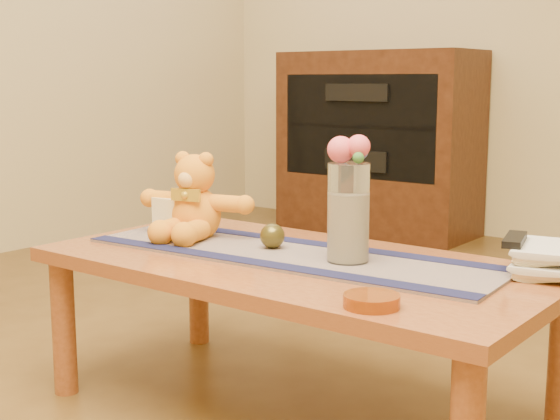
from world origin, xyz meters
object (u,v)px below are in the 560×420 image
Objects in this scene: teddy_bear at (196,197)px; amber_dish at (371,301)px; pillar_candle at (174,215)px; book_bottom at (514,268)px; tv_remote at (515,240)px; bronze_ball at (272,236)px; glass_vase at (348,213)px.

teddy_bear reaches higher than amber_dish.
pillar_candle is 0.51× the size of book_bottom.
teddy_bear is 2.25× the size of tv_remote.
amber_dish is at bearing -30.95° from bronze_ball.
pillar_candle reaches higher than amber_dish.
tv_remote is (0.93, 0.18, -0.04)m from teddy_bear.
amber_dish is at bearing -18.14° from pillar_candle.
teddy_bear reaches higher than tv_remote.
bronze_ball reaches higher than amber_dish.
glass_vase is (0.64, 0.01, 0.07)m from pillar_candle.
amber_dish is (-0.13, -0.48, -0.07)m from tv_remote.
pillar_candle is 1.03m from tv_remote.
bronze_ball is 0.58× the size of amber_dish.
bronze_ball is at bearing -13.09° from teddy_bear.
tv_remote is (1.02, 0.19, 0.02)m from pillar_candle.
book_bottom is (0.38, 0.19, -0.13)m from glass_vase.
amber_dish is at bearing -34.38° from teddy_bear.
amber_dish is at bearing -119.39° from tv_remote.
glass_vase is 3.66× the size of bronze_ball.
book_bottom is 0.08m from tv_remote.
teddy_bear is 0.95m from tv_remote.
glass_vase is 0.27m from bronze_ball.
teddy_bear is at bearing 179.75° from glass_vase.
glass_vase is 1.62× the size of tv_remote.
pillar_candle is 0.38m from bronze_ball.
tv_remote is at bearing -2.95° from teddy_bear.
glass_vase is 0.44m from book_bottom.
amber_dish reaches higher than book_bottom.
bronze_ball is at bearing 178.54° from book_bottom.
glass_vase is 2.11× the size of amber_dish.
book_bottom is at bearing 75.76° from amber_dish.
glass_vase is at bearing -1.27° from bronze_ball.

